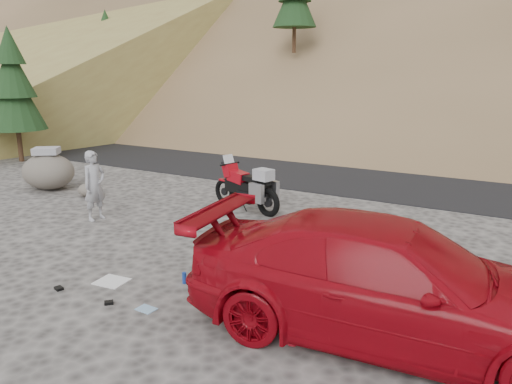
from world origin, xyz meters
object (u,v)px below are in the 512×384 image
man (97,219)px  boulder (48,171)px  motorcycle (248,188)px  red_car (386,336)px

man → boulder: boulder is taller
man → motorcycle: bearing=-43.9°
motorcycle → man: motorcycle is taller
motorcycle → red_car: 6.42m
motorcycle → boulder: size_ratio=1.10×
red_car → boulder: boulder is taller
man → boulder: (-3.61, 1.48, 0.54)m
motorcycle → man: bearing=-123.3°
motorcycle → man: (-2.73, -2.46, -0.58)m
man → red_car: man is taller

